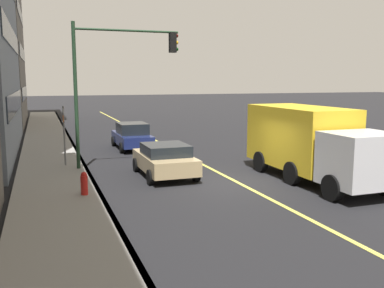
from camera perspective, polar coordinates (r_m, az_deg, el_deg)
ground at (r=16.97m, az=6.08°, el=-5.12°), size 200.00×200.00×0.00m
sidewalk_slab at (r=15.35m, az=-17.54°, el=-6.65°), size 80.00×2.95×0.15m
curb_edge at (r=15.45m, az=-12.33°, el=-6.35°), size 80.00×0.16×0.15m
lane_stripe_center at (r=16.96m, az=6.08°, el=-5.10°), size 80.00×0.16×0.01m
car_tan at (r=17.82m, az=-3.64°, el=-2.04°), size 3.87×2.07×1.38m
car_navy at (r=25.15m, az=-8.00°, el=1.10°), size 4.14×1.90×1.53m
truck_yellow at (r=17.62m, az=15.65°, el=0.28°), size 7.14×2.48×2.90m
traffic_light_mast at (r=19.29m, az=-10.26°, el=9.64°), size 0.28×4.71×6.43m
street_sign_post at (r=20.12m, az=-16.69°, el=1.56°), size 0.60×0.08×2.84m
fire_hydrant at (r=14.93m, az=-14.17°, el=-5.39°), size 0.24×0.24×0.94m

